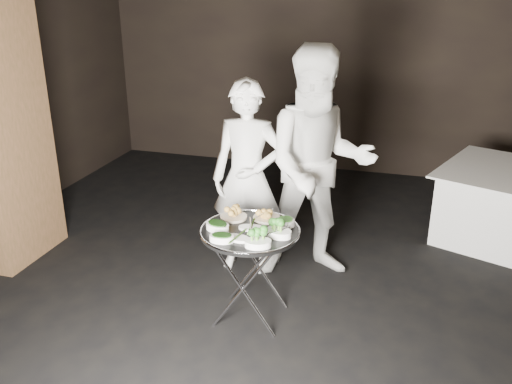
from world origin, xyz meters
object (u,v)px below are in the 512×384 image
(waiter_left, at_px, (247,178))
(serving_tray, at_px, (250,231))
(tray_stand, at_px, (250,271))
(dining_table, at_px, (509,206))
(waiter_right, at_px, (318,166))

(waiter_left, bearing_deg, serving_tray, -74.70)
(tray_stand, relative_size, dining_table, 0.57)
(tray_stand, bearing_deg, waiter_left, 108.49)
(waiter_left, distance_m, waiter_right, 0.60)
(tray_stand, distance_m, waiter_left, 0.89)
(serving_tray, height_order, dining_table, serving_tray)
(tray_stand, height_order, waiter_left, waiter_left)
(tray_stand, relative_size, serving_tray, 0.98)
(tray_stand, xyz_separation_m, waiter_left, (-0.25, 0.74, 0.43))
(waiter_right, bearing_deg, dining_table, 14.73)
(dining_table, bearing_deg, waiter_right, -146.26)
(waiter_left, xyz_separation_m, dining_table, (2.23, 1.18, -0.47))
(waiter_right, xyz_separation_m, dining_table, (1.65, 1.10, -0.61))
(serving_tray, bearing_deg, waiter_left, 108.49)
(waiter_right, bearing_deg, serving_tray, -130.91)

